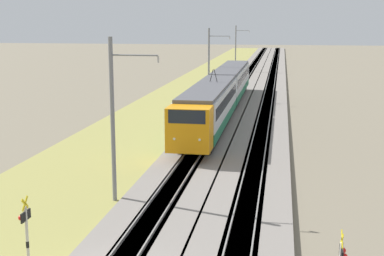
% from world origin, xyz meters
% --- Properties ---
extents(ballast_main, '(240.00, 4.40, 0.30)m').
position_xyz_m(ballast_main, '(50.00, 0.00, 0.15)').
color(ballast_main, gray).
rests_on(ballast_main, ground).
extents(ballast_adjacent, '(240.00, 4.40, 0.30)m').
position_xyz_m(ballast_adjacent, '(50.00, -4.28, 0.15)').
color(ballast_adjacent, gray).
rests_on(ballast_adjacent, ground).
extents(track_main, '(240.00, 1.57, 0.45)m').
position_xyz_m(track_main, '(50.00, 0.00, 0.16)').
color(track_main, '#4C4238').
rests_on(track_main, ground).
extents(track_adjacent, '(240.00, 1.57, 0.45)m').
position_xyz_m(track_adjacent, '(50.00, -4.28, 0.16)').
color(track_adjacent, '#4C4238').
rests_on(track_adjacent, ground).
extents(grass_verge, '(240.00, 9.43, 0.12)m').
position_xyz_m(grass_verge, '(50.00, 6.25, 0.06)').
color(grass_verge, '#99934C').
rests_on(grass_verge, ground).
extents(passenger_train, '(39.11, 2.98, 5.21)m').
position_xyz_m(passenger_train, '(35.56, 0.00, 2.45)').
color(passenger_train, orange).
rests_on(passenger_train, ground).
extents(crossing_signal_near, '(0.70, 0.23, 3.03)m').
position_xyz_m(crossing_signal_near, '(0.62, 3.29, 1.83)').
color(crossing_signal_near, beige).
rests_on(crossing_signal_near, ground).
extents(catenary_mast_near, '(0.22, 2.56, 8.53)m').
position_xyz_m(catenary_mast_near, '(8.93, 2.53, 4.41)').
color(catenary_mast_near, slate).
rests_on(catenary_mast_near, ground).
extents(catenary_mast_mid, '(0.22, 2.56, 8.49)m').
position_xyz_m(catenary_mast_mid, '(45.00, 2.53, 4.39)').
color(catenary_mast_mid, slate).
rests_on(catenary_mast_mid, ground).
extents(catenary_mast_far, '(0.22, 2.56, 8.49)m').
position_xyz_m(catenary_mast_far, '(81.08, 2.53, 4.39)').
color(catenary_mast_far, slate).
rests_on(catenary_mast_far, ground).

